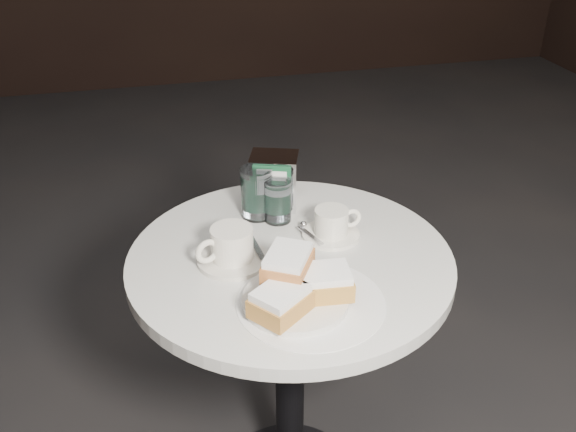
# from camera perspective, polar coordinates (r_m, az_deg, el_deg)

# --- Properties ---
(cafe_table) EXTENTS (0.70, 0.70, 0.74)m
(cafe_table) POSITION_cam_1_polar(r_m,az_deg,el_deg) (1.50, 0.18, -9.81)
(cafe_table) COLOR black
(cafe_table) RESTS_ON ground
(sugar_spill) EXTENTS (0.29, 0.29, 0.00)m
(sugar_spill) POSITION_cam_1_polar(r_m,az_deg,el_deg) (1.24, 2.03, -7.67)
(sugar_spill) COLOR white
(sugar_spill) RESTS_ON cafe_table
(beignet_plate) EXTENTS (0.26, 0.26, 0.10)m
(beignet_plate) POSITION_cam_1_polar(r_m,az_deg,el_deg) (1.22, 0.81, -6.45)
(beignet_plate) COLOR silver
(beignet_plate) RESTS_ON cafe_table
(coffee_cup_left) EXTENTS (0.20, 0.20, 0.08)m
(coffee_cup_left) POSITION_cam_1_polar(r_m,az_deg,el_deg) (1.34, -5.05, -2.82)
(coffee_cup_left) COLOR beige
(coffee_cup_left) RESTS_ON cafe_table
(coffee_cup_right) EXTENTS (0.14, 0.14, 0.07)m
(coffee_cup_right) POSITION_cam_1_polar(r_m,az_deg,el_deg) (1.43, 3.90, -0.80)
(coffee_cup_right) COLOR white
(coffee_cup_right) RESTS_ON cafe_table
(water_glass_left) EXTENTS (0.08, 0.08, 0.12)m
(water_glass_left) POSITION_cam_1_polar(r_m,az_deg,el_deg) (1.50, -2.79, 2.02)
(water_glass_left) COLOR silver
(water_glass_left) RESTS_ON cafe_table
(water_glass_right) EXTENTS (0.08, 0.08, 0.10)m
(water_glass_right) POSITION_cam_1_polar(r_m,az_deg,el_deg) (1.48, -0.93, 1.33)
(water_glass_right) COLOR white
(water_glass_right) RESTS_ON cafe_table
(napkin_dispenser) EXTENTS (0.13, 0.12, 0.13)m
(napkin_dispenser) POSITION_cam_1_polar(r_m,az_deg,el_deg) (1.54, -1.24, 3.16)
(napkin_dispenser) COLOR silver
(napkin_dispenser) RESTS_ON cafe_table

